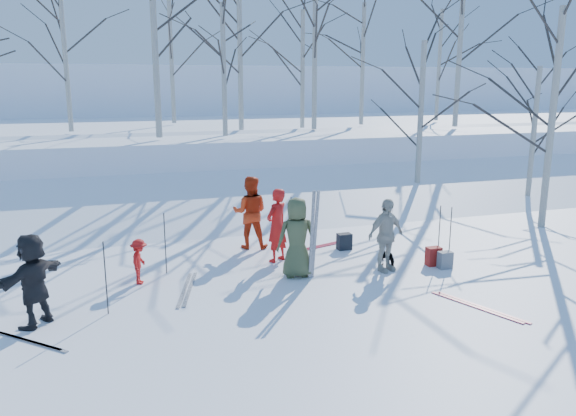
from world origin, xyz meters
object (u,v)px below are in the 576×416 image
object	(u,v)px
skier_olive_center	(297,238)
backpack_red	(434,256)
dog	(387,256)
backpack_dark	(344,242)
skier_redor_behind	(250,212)
skier_cream_east	(386,235)
backpack_grey	(445,260)
skier_red_north	(277,225)
skier_red_seated	(139,262)
skier_grey_west	(33,280)

from	to	relation	value
skier_olive_center	backpack_red	world-z (taller)	skier_olive_center
dog	backpack_dark	distance (m)	1.56
skier_redor_behind	skier_cream_east	bearing A→B (deg)	151.85
skier_olive_center	backpack_dark	distance (m)	2.40
skier_redor_behind	dog	bearing A→B (deg)	156.68
skier_cream_east	backpack_grey	distance (m)	1.50
skier_red_north	backpack_grey	world-z (taller)	skier_red_north
skier_olive_center	skier_red_seated	xyz separation A→B (m)	(-3.19, 0.58, -0.39)
skier_grey_west	backpack_red	bearing A→B (deg)	134.28
backpack_red	skier_cream_east	bearing A→B (deg)	179.99
skier_cream_east	skier_grey_west	xyz separation A→B (m)	(-6.95, -0.72, -0.00)
skier_olive_center	skier_cream_east	xyz separation A→B (m)	(1.95, -0.24, -0.05)
backpack_red	skier_grey_west	bearing A→B (deg)	-174.99
skier_red_north	skier_red_seated	bearing A→B (deg)	-24.53
skier_olive_center	backpack_red	xyz separation A→B (m)	(3.18, -0.24, -0.64)
skier_grey_west	dog	distance (m)	7.21
backpack_red	skier_olive_center	bearing A→B (deg)	175.72
dog	backpack_dark	size ratio (longest dim) A/B	1.46
skier_red_seated	dog	world-z (taller)	skier_red_seated
skier_grey_west	backpack_dark	distance (m)	7.21
dog	skier_olive_center	bearing A→B (deg)	-14.97
skier_cream_east	skier_grey_west	world-z (taller)	skier_cream_east
skier_grey_west	backpack_grey	size ratio (longest dim) A/B	4.23
skier_cream_east	skier_grey_west	bearing A→B (deg)	170.83
skier_grey_west	skier_redor_behind	bearing A→B (deg)	165.25
skier_olive_center	skier_cream_east	distance (m)	1.97
skier_olive_center	backpack_dark	world-z (taller)	skier_olive_center
skier_red_north	skier_grey_west	bearing A→B (deg)	-11.58
skier_olive_center	backpack_red	distance (m)	3.25
backpack_grey	skier_redor_behind	bearing A→B (deg)	142.18
skier_grey_west	backpack_dark	world-z (taller)	skier_grey_west
skier_red_north	backpack_dark	distance (m)	1.99
skier_red_north	dog	world-z (taller)	skier_red_north
dog	skier_red_north	bearing A→B (deg)	-42.14
backpack_grey	skier_red_north	bearing A→B (deg)	154.08
backpack_red	backpack_dark	distance (m)	2.25
skier_redor_behind	skier_grey_west	xyz separation A→B (m)	(-4.58, -3.33, -0.10)
skier_red_north	skier_redor_behind	bearing A→B (deg)	-110.40
skier_grey_west	backpack_red	distance (m)	8.22
skier_grey_west	backpack_red	world-z (taller)	skier_grey_west
skier_redor_behind	backpack_dark	distance (m)	2.43
dog	skier_red_seated	bearing A→B (deg)	-21.25
skier_red_north	skier_grey_west	distance (m)	5.33
skier_olive_center	dog	distance (m)	2.22
skier_red_north	backpack_red	world-z (taller)	skier_red_north
skier_red_north	skier_cream_east	world-z (taller)	skier_red_north
skier_red_seated	backpack_grey	size ratio (longest dim) A/B	2.47
skier_redor_behind	skier_cream_east	world-z (taller)	skier_redor_behind
skier_redor_behind	skier_cream_east	size ratio (longest dim) A/B	1.12
skier_redor_behind	backpack_dark	bearing A→B (deg)	177.95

